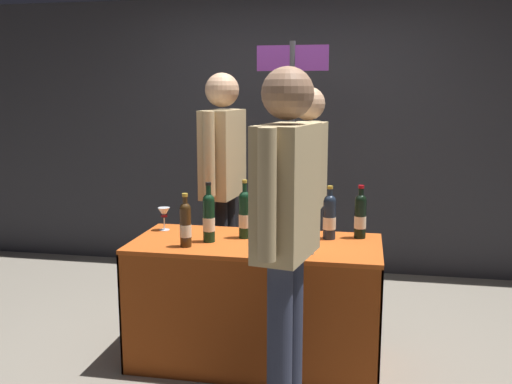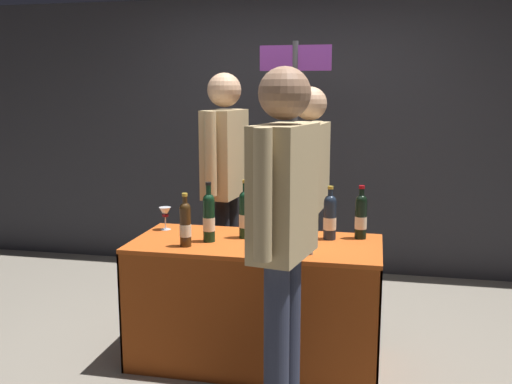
# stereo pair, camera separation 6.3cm
# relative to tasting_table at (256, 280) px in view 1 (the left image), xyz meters

# --- Properties ---
(ground_plane) EXTENTS (12.00, 12.00, 0.00)m
(ground_plane) POSITION_rel_tasting_table_xyz_m (0.00, 0.00, -0.51)
(ground_plane) COLOR gray
(back_partition) EXTENTS (6.80, 0.12, 2.45)m
(back_partition) POSITION_rel_tasting_table_xyz_m (0.00, 1.94, 0.71)
(back_partition) COLOR #2D2D33
(back_partition) RESTS_ON ground_plane
(tasting_table) EXTENTS (1.47, 0.67, 0.75)m
(tasting_table) POSITION_rel_tasting_table_xyz_m (0.00, 0.00, 0.00)
(tasting_table) COLOR #B74C19
(tasting_table) RESTS_ON ground_plane
(featured_wine_bottle) EXTENTS (0.07, 0.07, 0.36)m
(featured_wine_bottle) POSITION_rel_tasting_table_xyz_m (-0.08, 0.08, 0.39)
(featured_wine_bottle) COLOR black
(featured_wine_bottle) RESTS_ON tasting_table
(display_bottle_0) EXTENTS (0.07, 0.07, 0.33)m
(display_bottle_0) POSITION_rel_tasting_table_xyz_m (0.60, 0.21, 0.38)
(display_bottle_0) COLOR black
(display_bottle_0) RESTS_ON tasting_table
(display_bottle_1) EXTENTS (0.07, 0.07, 0.29)m
(display_bottle_1) POSITION_rel_tasting_table_xyz_m (0.19, -0.08, 0.36)
(display_bottle_1) COLOR #192333
(display_bottle_1) RESTS_ON tasting_table
(display_bottle_2) EXTENTS (0.08, 0.08, 0.33)m
(display_bottle_2) POSITION_rel_tasting_table_xyz_m (0.42, 0.15, 0.38)
(display_bottle_2) COLOR #192333
(display_bottle_2) RESTS_ON tasting_table
(display_bottle_3) EXTENTS (0.07, 0.07, 0.31)m
(display_bottle_3) POSITION_rel_tasting_table_xyz_m (0.13, 0.12, 0.37)
(display_bottle_3) COLOR black
(display_bottle_3) RESTS_ON tasting_table
(display_bottle_4) EXTENTS (0.07, 0.07, 0.31)m
(display_bottle_4) POSITION_rel_tasting_table_xyz_m (-0.38, -0.18, 0.37)
(display_bottle_4) COLOR #38230F
(display_bottle_4) RESTS_ON tasting_table
(display_bottle_5) EXTENTS (0.07, 0.07, 0.36)m
(display_bottle_5) POSITION_rel_tasting_table_xyz_m (-0.27, -0.05, 0.39)
(display_bottle_5) COLOR black
(display_bottle_5) RESTS_ON tasting_table
(wine_glass_near_vendor) EXTENTS (0.08, 0.08, 0.15)m
(wine_glass_near_vendor) POSITION_rel_tasting_table_xyz_m (-0.63, 0.17, 0.35)
(wine_glass_near_vendor) COLOR silver
(wine_glass_near_vendor) RESTS_ON tasting_table
(wine_glass_mid) EXTENTS (0.07, 0.07, 0.14)m
(wine_glass_mid) POSITION_rel_tasting_table_xyz_m (0.27, 0.01, 0.34)
(wine_glass_mid) COLOR silver
(wine_glass_mid) RESTS_ON tasting_table
(brochure_stand) EXTENTS (0.10, 0.12, 0.15)m
(brochure_stand) POSITION_rel_tasting_table_xyz_m (0.32, -0.16, 0.31)
(brochure_stand) COLOR silver
(brochure_stand) RESTS_ON tasting_table
(vendor_presenter) EXTENTS (0.25, 0.62, 1.66)m
(vendor_presenter) POSITION_rel_tasting_table_xyz_m (0.23, 0.69, 0.49)
(vendor_presenter) COLOR black
(vendor_presenter) RESTS_ON ground_plane
(vendor_assistant) EXTENTS (0.25, 0.61, 1.76)m
(vendor_assistant) POSITION_rel_tasting_table_xyz_m (-0.38, 0.74, 0.56)
(vendor_assistant) COLOR black
(vendor_assistant) RESTS_ON ground_plane
(taster_foreground_right) EXTENTS (0.29, 0.57, 1.74)m
(taster_foreground_right) POSITION_rel_tasting_table_xyz_m (0.27, -0.66, 0.54)
(taster_foreground_right) COLOR #2D3347
(taster_foreground_right) RESTS_ON ground_plane
(booth_signpost) EXTENTS (0.54, 0.04, 2.00)m
(booth_signpost) POSITION_rel_tasting_table_xyz_m (0.06, 1.15, 0.75)
(booth_signpost) COLOR #47474C
(booth_signpost) RESTS_ON ground_plane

